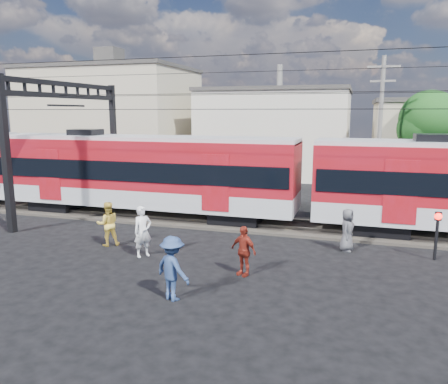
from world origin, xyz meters
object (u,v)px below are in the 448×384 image
Objects in this scene: commuter_train at (145,171)px; pedestrian_a at (143,231)px; pedestrian_c at (173,268)px; crossing_signal at (437,227)px.

commuter_train is 6.61m from pedestrian_a.
pedestrian_a is 4.18m from pedestrian_c.
pedestrian_a is at bearing -64.19° from commuter_train.
crossing_signal is at bearing -12.97° from commuter_train.
crossing_signal is (10.48, 2.74, 0.30)m from pedestrian_a.
pedestrian_a is 1.01× the size of pedestrian_c.
pedestrian_c is at bearing -142.68° from crossing_signal.
pedestrian_c reaches higher than crossing_signal.
commuter_train is 26.04× the size of pedestrian_a.
pedestrian_c is 1.05× the size of crossing_signal.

